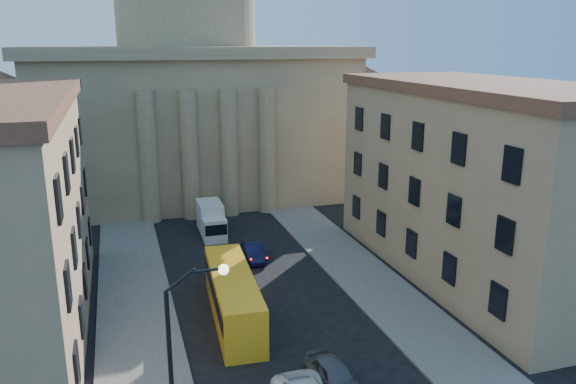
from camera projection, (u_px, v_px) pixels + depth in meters
name	position (u px, v px, depth m)	size (l,w,h in m)	color
sidewalk_left	(140.00, 348.00, 32.89)	(5.00, 60.00, 0.15)	#5D5A55
sidewalk_right	(400.00, 308.00, 37.76)	(5.00, 60.00, 0.15)	#5D5A55
church	(190.00, 91.00, 66.87)	(68.02, 28.76, 36.60)	#7C684C
building_right	(481.00, 180.00, 42.00)	(11.60, 26.60, 14.70)	tan
street_lamp	(183.00, 351.00, 22.76)	(2.62, 0.44, 8.83)	black
car_right_far	(335.00, 376.00, 28.88)	(1.81, 4.50, 1.53)	#4E4D52
car_right_distant	(253.00, 251.00, 46.38)	(1.48, 4.26, 1.40)	black
city_bus	(233.00, 295.00, 36.10)	(3.24, 11.16, 3.10)	#FEB01C
box_truck	(211.00, 221.00, 52.12)	(2.20, 5.39, 2.94)	silver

